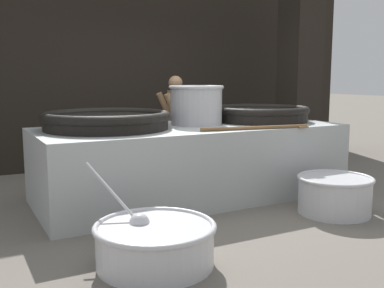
% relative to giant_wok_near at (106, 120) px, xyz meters
% --- Properties ---
extents(ground_plane, '(60.00, 60.00, 0.00)m').
position_rel_giant_wok_near_xyz_m(ground_plane, '(1.02, -0.16, -0.99)').
color(ground_plane, slate).
extents(back_wall, '(9.39, 0.24, 3.62)m').
position_rel_giant_wok_near_xyz_m(back_wall, '(1.02, 2.39, 0.82)').
color(back_wall, black).
rests_on(back_wall, ground_plane).
extents(support_pillar, '(0.54, 0.54, 3.62)m').
position_rel_giant_wok_near_xyz_m(support_pillar, '(3.62, 0.90, 0.82)').
color(support_pillar, black).
rests_on(support_pillar, ground_plane).
extents(hearth_platform, '(3.71, 1.52, 0.88)m').
position_rel_giant_wok_near_xyz_m(hearth_platform, '(1.02, -0.16, -0.55)').
color(hearth_platform, '#B2B7B7').
rests_on(hearth_platform, ground_plane).
extents(giant_wok_near, '(1.46, 1.46, 0.21)m').
position_rel_giant_wok_near_xyz_m(giant_wok_near, '(0.00, 0.00, 0.00)').
color(giant_wok_near, black).
rests_on(giant_wok_near, hearth_platform).
extents(giant_wok_far, '(1.29, 1.29, 0.21)m').
position_rel_giant_wok_near_xyz_m(giant_wok_far, '(2.13, -0.05, 0.00)').
color(giant_wok_far, black).
rests_on(giant_wok_far, hearth_platform).
extents(stock_pot, '(0.69, 0.69, 0.49)m').
position_rel_giant_wok_near_xyz_m(stock_pot, '(1.15, -0.04, 0.15)').
color(stock_pot, '#B7B7BC').
rests_on(stock_pot, hearth_platform).
extents(stirring_paddle, '(1.32, 0.29, 0.04)m').
position_rel_giant_wok_near_xyz_m(stirring_paddle, '(1.55, -0.84, -0.09)').
color(stirring_paddle, brown).
rests_on(stirring_paddle, hearth_platform).
extents(cook, '(0.39, 0.58, 1.50)m').
position_rel_giant_wok_near_xyz_m(cook, '(1.40, 1.08, -0.18)').
color(cook, '#9E7551').
rests_on(cook, ground_plane).
extents(prep_bowl_vegetables, '(0.97, 1.18, 0.74)m').
position_rel_giant_wok_near_xyz_m(prep_bowl_vegetables, '(-0.21, -1.85, -0.80)').
color(prep_bowl_vegetables, silver).
rests_on(prep_bowl_vegetables, ground_plane).
extents(prep_bowl_meat, '(0.81, 0.81, 0.41)m').
position_rel_giant_wok_near_xyz_m(prep_bowl_meat, '(2.05, -1.51, -0.76)').
color(prep_bowl_meat, silver).
rests_on(prep_bowl_meat, ground_plane).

